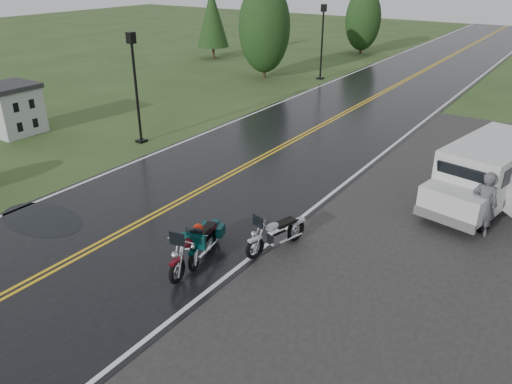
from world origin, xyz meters
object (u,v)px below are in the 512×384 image
house_left (1,59)px  motorcycle_teal (193,252)px  motorcycle_silver (255,240)px  person_at_van (484,205)px  van_white (435,183)px  lamp_post_near_left (136,89)px  motorcycle_red (176,262)px  lamp_post_far_left (322,42)px

house_left → motorcycle_teal: 14.80m
motorcycle_teal → motorcycle_silver: bearing=35.3°
person_at_van → van_white: bearing=-20.6°
van_white → lamp_post_near_left: 12.36m
motorcycle_red → lamp_post_near_left: lamp_post_near_left is taller
house_left → lamp_post_far_left: 18.92m
motorcycle_red → lamp_post_far_left: bearing=97.9°
house_left → motorcycle_silver: house_left is taller
person_at_van → motorcycle_silver: bearing=45.9°
house_left → motorcycle_red: bearing=-18.4°
house_left → motorcycle_red: size_ratio=3.92×
motorcycle_silver → person_at_van: 6.47m
motorcycle_red → van_white: (3.92, 7.14, 0.39)m
motorcycle_silver → house_left: bearing=-175.2°
motorcycle_red → person_at_van: bearing=39.0°
motorcycle_silver → van_white: van_white is taller
motorcycle_teal → lamp_post_far_left: (-7.86, 21.88, 1.78)m
motorcycle_red → lamp_post_far_left: lamp_post_far_left is taller
motorcycle_red → motorcycle_silver: 2.14m
motorcycle_silver → lamp_post_far_left: bearing=128.3°
motorcycle_teal → person_at_van: (5.45, 5.93, 0.38)m
van_white → lamp_post_far_left: 19.43m
house_left → lamp_post_near_left: house_left is taller
motorcycle_red → motorcycle_silver: (0.93, 1.93, -0.05)m
house_left → lamp_post_far_left: (6.13, 17.87, -0.95)m
motorcycle_silver → motorcycle_teal: bearing=-111.5°
lamp_post_near_left → lamp_post_far_left: size_ratio=0.98×
person_at_van → house_left: bearing=5.6°
motorcycle_red → motorcycle_silver: size_ratio=1.09×
house_left → motorcycle_silver: (14.94, -2.73, -2.70)m
motorcycle_red → motorcycle_silver: motorcycle_red is taller
house_left → person_at_van: 19.67m
motorcycle_teal → motorcycle_silver: motorcycle_silver is taller
person_at_van → lamp_post_far_left: bearing=-50.2°
van_white → person_at_van: 1.61m
house_left → motorcycle_teal: house_left is taller
van_white → motorcycle_teal: bearing=-110.3°
house_left → van_white: size_ratio=1.63×
van_white → person_at_van: size_ratio=2.77×
lamp_post_near_left → motorcycle_silver: bearing=-28.2°
van_white → lamp_post_far_left: bearing=138.5°
motorcycle_silver → lamp_post_far_left: lamp_post_far_left is taller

